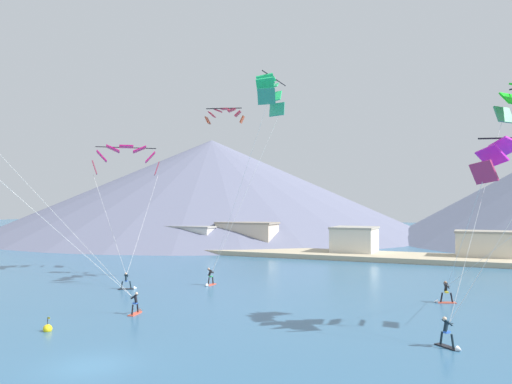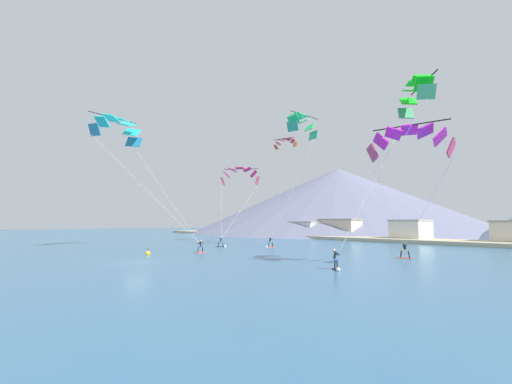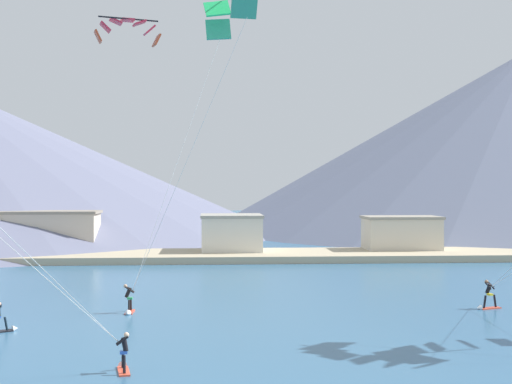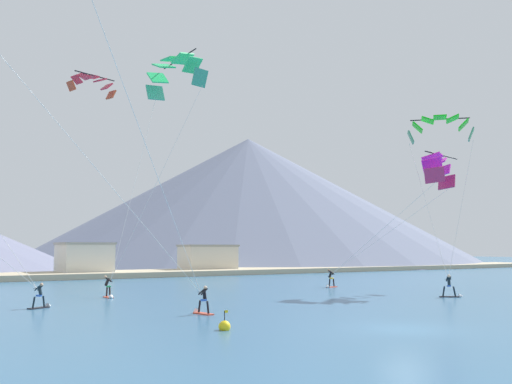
{
  "view_description": "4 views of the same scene",
  "coord_description": "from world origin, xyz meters",
  "px_view_note": "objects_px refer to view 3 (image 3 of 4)",
  "views": [
    {
      "loc": [
        17.37,
        -19.39,
        8.02
      ],
      "look_at": [
        1.45,
        16.89,
        8.94
      ],
      "focal_mm": 35.0,
      "sensor_mm": 36.0,
      "label": 1
    },
    {
      "loc": [
        33.44,
        -13.21,
        3.91
      ],
      "look_at": [
        2.08,
        13.56,
        7.59
      ],
      "focal_mm": 24.0,
      "sensor_mm": 36.0,
      "label": 2
    },
    {
      "loc": [
        -1.83,
        -18.43,
        7.46
      ],
      "look_at": [
        0.54,
        17.27,
        7.16
      ],
      "focal_mm": 50.0,
      "sensor_mm": 36.0,
      "label": 3
    },
    {
      "loc": [
        -20.14,
        -19.19,
        3.75
      ],
      "look_at": [
        2.92,
        17.75,
        8.04
      ],
      "focal_mm": 40.0,
      "sensor_mm": 36.0,
      "label": 4
    }
  ],
  "objects_px": {
    "kitesurfer_near_lead": "(487,299)",
    "parafoil_kite_distant_high_outer": "(128,28)",
    "kitesurfer_far_right": "(3,323)",
    "kitesurfer_mid_center": "(129,304)",
    "kitesurfer_near_trail": "(124,359)"
  },
  "relations": [
    {
      "from": "kitesurfer_mid_center",
      "to": "parafoil_kite_distant_high_outer",
      "type": "bearing_deg",
      "value": 96.95
    },
    {
      "from": "kitesurfer_near_lead",
      "to": "kitesurfer_far_right",
      "type": "distance_m",
      "value": 27.86
    },
    {
      "from": "kitesurfer_near_trail",
      "to": "parafoil_kite_distant_high_outer",
      "type": "relative_size",
      "value": 0.41
    },
    {
      "from": "kitesurfer_near_lead",
      "to": "parafoil_kite_distant_high_outer",
      "type": "height_order",
      "value": "parafoil_kite_distant_high_outer"
    },
    {
      "from": "kitesurfer_far_right",
      "to": "parafoil_kite_distant_high_outer",
      "type": "relative_size",
      "value": 0.39
    },
    {
      "from": "kitesurfer_near_lead",
      "to": "kitesurfer_near_trail",
      "type": "distance_m",
      "value": 24.23
    },
    {
      "from": "kitesurfer_mid_center",
      "to": "kitesurfer_far_right",
      "type": "bearing_deg",
      "value": -139.38
    },
    {
      "from": "kitesurfer_near_lead",
      "to": "parafoil_kite_distant_high_outer",
      "type": "relative_size",
      "value": 0.42
    },
    {
      "from": "parafoil_kite_distant_high_outer",
      "to": "kitesurfer_far_right",
      "type": "bearing_deg",
      "value": -120.0
    },
    {
      "from": "kitesurfer_near_lead",
      "to": "kitesurfer_mid_center",
      "type": "height_order",
      "value": "kitesurfer_near_lead"
    },
    {
      "from": "kitesurfer_far_right",
      "to": "parafoil_kite_distant_high_outer",
      "type": "bearing_deg",
      "value": 60.0
    },
    {
      "from": "kitesurfer_near_trail",
      "to": "kitesurfer_mid_center",
      "type": "relative_size",
      "value": 1.02
    },
    {
      "from": "kitesurfer_far_right",
      "to": "kitesurfer_near_lead",
      "type": "bearing_deg",
      "value": 10.48
    },
    {
      "from": "kitesurfer_near_lead",
      "to": "kitesurfer_near_trail",
      "type": "height_order",
      "value": "kitesurfer_near_lead"
    },
    {
      "from": "parafoil_kite_distant_high_outer",
      "to": "kitesurfer_near_trail",
      "type": "bearing_deg",
      "value": -84.2
    }
  ]
}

